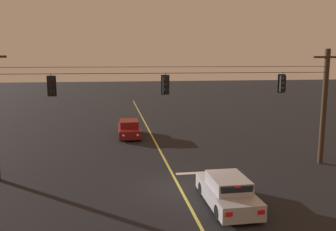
# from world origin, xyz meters

# --- Properties ---
(ground_plane) EXTENTS (180.00, 180.00, 0.00)m
(ground_plane) POSITION_xyz_m (0.00, 0.00, 0.00)
(ground_plane) COLOR black
(lane_centre_stripe) EXTENTS (0.14, 60.00, 0.01)m
(lane_centre_stripe) POSITION_xyz_m (0.00, 8.76, 0.00)
(lane_centre_stripe) COLOR #D1C64C
(lane_centre_stripe) RESTS_ON ground
(stop_bar_paint) EXTENTS (3.40, 0.36, 0.01)m
(stop_bar_paint) POSITION_xyz_m (1.90, 2.16, 0.00)
(stop_bar_paint) COLOR silver
(stop_bar_paint) RESTS_ON ground
(signal_span_assembly) EXTENTS (20.88, 0.32, 7.10)m
(signal_span_assembly) POSITION_xyz_m (-0.00, 2.76, 3.70)
(signal_span_assembly) COLOR #38281C
(signal_span_assembly) RESTS_ON ground
(traffic_light_leftmost) EXTENTS (0.48, 0.41, 1.22)m
(traffic_light_leftmost) POSITION_xyz_m (-6.49, 2.74, 5.05)
(traffic_light_leftmost) COLOR black
(traffic_light_left_inner) EXTENTS (0.48, 0.41, 1.22)m
(traffic_light_left_inner) POSITION_xyz_m (-0.30, 2.74, 5.05)
(traffic_light_left_inner) COLOR black
(traffic_light_centre) EXTENTS (0.48, 0.41, 1.22)m
(traffic_light_centre) POSITION_xyz_m (6.73, 2.74, 5.05)
(traffic_light_centre) COLOR black
(car_waiting_near_lane) EXTENTS (1.80, 4.33, 1.39)m
(car_waiting_near_lane) POSITION_xyz_m (1.66, -2.48, 0.65)
(car_waiting_near_lane) COLOR #A5A5AD
(car_waiting_near_lane) RESTS_ON ground
(car_oncoming_lead) EXTENTS (1.80, 4.42, 1.39)m
(car_oncoming_lead) POSITION_xyz_m (-1.94, 12.46, 0.65)
(car_oncoming_lead) COLOR maroon
(car_oncoming_lead) RESTS_ON ground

